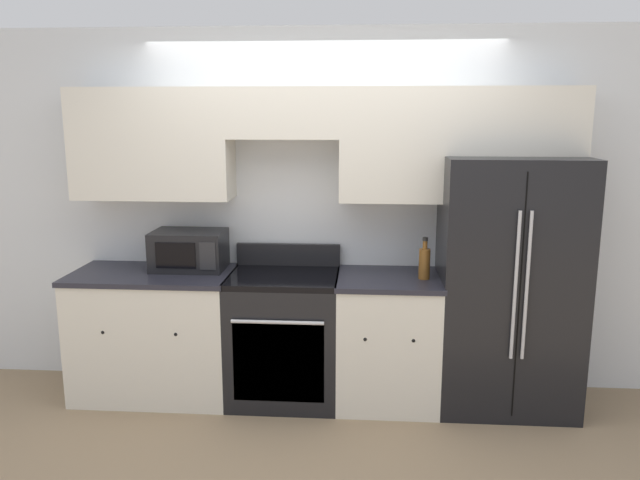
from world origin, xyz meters
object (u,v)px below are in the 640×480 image
Objects in this scene: oven_range at (284,336)px; refrigerator at (507,283)px; microwave at (189,250)px; bottle at (424,262)px.

oven_range is 1.59m from refrigerator.
refrigerator reaches higher than microwave.
microwave is at bearing 178.22° from refrigerator.
microwave is 1.79× the size of bottle.
bottle is at bearing -5.00° from microwave.
bottle is at bearing -1.89° from oven_range.
microwave is 1.66m from bottle.
bottle is at bearing -172.50° from refrigerator.
oven_range is 0.92m from microwave.
oven_range is at bearing 178.11° from bottle.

